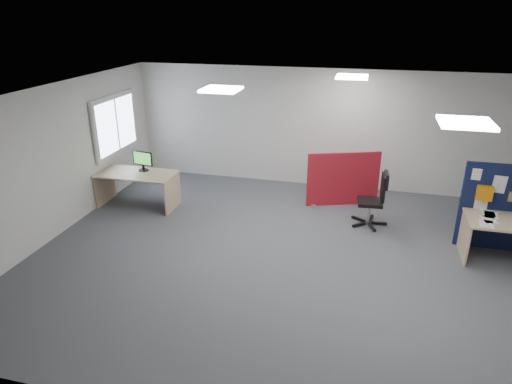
% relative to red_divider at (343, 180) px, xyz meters
% --- Properties ---
extents(floor, '(9.00, 9.00, 0.00)m').
position_rel_red_divider_xyz_m(floor, '(-0.48, -2.44, -0.57)').
color(floor, '#4B4D52').
rests_on(floor, ground).
extents(ceiling, '(9.00, 7.00, 0.02)m').
position_rel_red_divider_xyz_m(ceiling, '(-0.48, -2.44, 2.13)').
color(ceiling, white).
rests_on(ceiling, wall_back).
extents(wall_back, '(9.00, 0.02, 2.70)m').
position_rel_red_divider_xyz_m(wall_back, '(-0.48, 1.06, 0.78)').
color(wall_back, silver).
rests_on(wall_back, floor).
extents(wall_front, '(9.00, 0.02, 2.70)m').
position_rel_red_divider_xyz_m(wall_front, '(-0.48, -5.94, 0.78)').
color(wall_front, silver).
rests_on(wall_front, floor).
extents(wall_left, '(0.02, 7.00, 2.70)m').
position_rel_red_divider_xyz_m(wall_left, '(-4.98, -2.44, 0.78)').
color(wall_left, silver).
rests_on(wall_left, floor).
extents(window, '(0.06, 1.70, 1.30)m').
position_rel_red_divider_xyz_m(window, '(-4.92, -0.44, 0.98)').
color(window, white).
rests_on(window, wall_left).
extents(ceiling_lights, '(4.10, 4.10, 0.04)m').
position_rel_red_divider_xyz_m(ceiling_lights, '(-0.15, -1.78, 2.10)').
color(ceiling_lights, white).
rests_on(ceiling_lights, ceiling).
extents(red_divider, '(1.46, 0.57, 1.15)m').
position_rel_red_divider_xyz_m(red_divider, '(0.00, 0.00, 0.00)').
color(red_divider, '#AC162F').
rests_on(red_divider, floor).
extents(second_desk, '(1.62, 0.81, 0.73)m').
position_rel_red_divider_xyz_m(second_desk, '(-4.16, -1.07, -0.01)').
color(second_desk, tan).
rests_on(second_desk, floor).
extents(monitor_second, '(0.46, 0.21, 0.42)m').
position_rel_red_divider_xyz_m(monitor_second, '(-4.09, -0.93, 0.39)').
color(monitor_second, black).
rests_on(monitor_second, second_desk).
extents(office_chair, '(0.69, 0.70, 1.06)m').
position_rel_red_divider_xyz_m(office_chair, '(0.68, -0.85, 0.04)').
color(office_chair, black).
rests_on(office_chair, floor).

